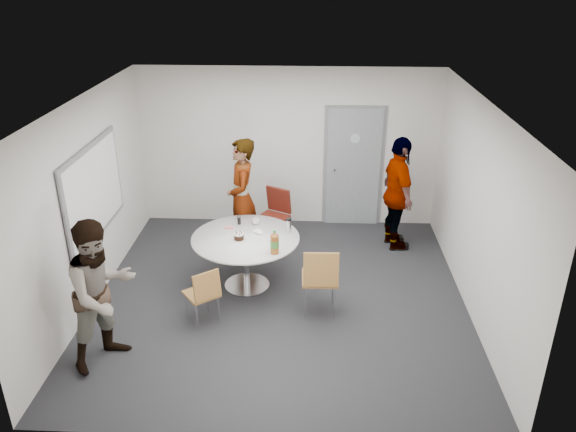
{
  "coord_description": "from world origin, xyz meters",
  "views": [
    {
      "loc": [
        0.41,
        -6.53,
        4.24
      ],
      "look_at": [
        0.09,
        0.25,
        1.12
      ],
      "focal_mm": 35.0,
      "sensor_mm": 36.0,
      "label": 1
    }
  ],
  "objects_px": {
    "whiteboard": "(94,191)",
    "chair_near_left": "(204,292)",
    "person_main": "(242,198)",
    "person_left": "(102,293)",
    "table": "(248,244)",
    "person_right": "(398,194)",
    "door": "(353,167)",
    "chair_near_right": "(320,275)",
    "chair_far": "(275,211)"
  },
  "relations": [
    {
      "from": "chair_far",
      "to": "person_right",
      "type": "distance_m",
      "value": 1.95
    },
    {
      "from": "chair_near_right",
      "to": "person_left",
      "type": "distance_m",
      "value": 2.63
    },
    {
      "from": "chair_far",
      "to": "person_left",
      "type": "bearing_deg",
      "value": 88.65
    },
    {
      "from": "chair_near_right",
      "to": "chair_far",
      "type": "bearing_deg",
      "value": 107.76
    },
    {
      "from": "table",
      "to": "door",
      "type": "bearing_deg",
      "value": 54.72
    },
    {
      "from": "table",
      "to": "chair_near_left",
      "type": "xyz_separation_m",
      "value": [
        -0.45,
        -0.91,
        -0.2
      ]
    },
    {
      "from": "person_main",
      "to": "person_right",
      "type": "xyz_separation_m",
      "value": [
        2.39,
        0.33,
        -0.02
      ]
    },
    {
      "from": "chair_near_right",
      "to": "person_right",
      "type": "relative_size",
      "value": 0.53
    },
    {
      "from": "chair_far",
      "to": "person_left",
      "type": "height_order",
      "value": "person_left"
    },
    {
      "from": "chair_near_left",
      "to": "person_right",
      "type": "relative_size",
      "value": 0.43
    },
    {
      "from": "person_main",
      "to": "chair_near_right",
      "type": "bearing_deg",
      "value": 25.6
    },
    {
      "from": "door",
      "to": "chair_near_right",
      "type": "distance_m",
      "value": 2.95
    },
    {
      "from": "door",
      "to": "person_right",
      "type": "xyz_separation_m",
      "value": [
        0.64,
        -0.88,
        -0.11
      ]
    },
    {
      "from": "chair_far",
      "to": "whiteboard",
      "type": "bearing_deg",
      "value": 60.48
    },
    {
      "from": "table",
      "to": "chair_near_left",
      "type": "height_order",
      "value": "table"
    },
    {
      "from": "whiteboard",
      "to": "person_right",
      "type": "distance_m",
      "value": 4.46
    },
    {
      "from": "door",
      "to": "chair_far",
      "type": "bearing_deg",
      "value": -146.57
    },
    {
      "from": "whiteboard",
      "to": "person_main",
      "type": "bearing_deg",
      "value": 30.61
    },
    {
      "from": "chair_near_left",
      "to": "person_left",
      "type": "xyz_separation_m",
      "value": [
        -0.97,
        -0.73,
        0.41
      ]
    },
    {
      "from": "person_main",
      "to": "person_left",
      "type": "height_order",
      "value": "person_main"
    },
    {
      "from": "whiteboard",
      "to": "table",
      "type": "height_order",
      "value": "whiteboard"
    },
    {
      "from": "person_main",
      "to": "person_left",
      "type": "xyz_separation_m",
      "value": [
        -1.24,
        -2.64,
        -0.05
      ]
    },
    {
      "from": "door",
      "to": "whiteboard",
      "type": "height_order",
      "value": "door"
    },
    {
      "from": "whiteboard",
      "to": "person_left",
      "type": "relative_size",
      "value": 1.08
    },
    {
      "from": "whiteboard",
      "to": "chair_far",
      "type": "height_order",
      "value": "whiteboard"
    },
    {
      "from": "chair_near_left",
      "to": "chair_far",
      "type": "distance_m",
      "value": 2.39
    },
    {
      "from": "person_left",
      "to": "person_right",
      "type": "bearing_deg",
      "value": -14.68
    },
    {
      "from": "table",
      "to": "person_main",
      "type": "bearing_deg",
      "value": 100.84
    },
    {
      "from": "chair_near_left",
      "to": "person_left",
      "type": "relative_size",
      "value": 0.44
    },
    {
      "from": "table",
      "to": "person_main",
      "type": "xyz_separation_m",
      "value": [
        -0.19,
        0.99,
        0.26
      ]
    },
    {
      "from": "chair_near_right",
      "to": "person_left",
      "type": "xyz_separation_m",
      "value": [
        -2.42,
        -0.99,
        0.29
      ]
    },
    {
      "from": "chair_near_right",
      "to": "person_right",
      "type": "xyz_separation_m",
      "value": [
        1.21,
        1.98,
        0.32
      ]
    },
    {
      "from": "person_right",
      "to": "person_main",
      "type": "bearing_deg",
      "value": 86.77
    },
    {
      "from": "chair_far",
      "to": "person_main",
      "type": "relative_size",
      "value": 0.5
    },
    {
      "from": "whiteboard",
      "to": "chair_near_left",
      "type": "relative_size",
      "value": 2.43
    },
    {
      "from": "person_left",
      "to": "door",
      "type": "bearing_deg",
      "value": -1.81
    },
    {
      "from": "person_main",
      "to": "person_left",
      "type": "distance_m",
      "value": 2.91
    },
    {
      "from": "whiteboard",
      "to": "person_left",
      "type": "distance_m",
      "value": 1.76
    },
    {
      "from": "table",
      "to": "chair_far",
      "type": "relative_size",
      "value": 1.58
    },
    {
      "from": "whiteboard",
      "to": "chair_near_left",
      "type": "bearing_deg",
      "value": -28.38
    },
    {
      "from": "door",
      "to": "table",
      "type": "xyz_separation_m",
      "value": [
        -1.56,
        -2.21,
        -0.36
      ]
    },
    {
      "from": "whiteboard",
      "to": "table",
      "type": "relative_size",
      "value": 1.28
    },
    {
      "from": "whiteboard",
      "to": "chair_near_right",
      "type": "height_order",
      "value": "whiteboard"
    },
    {
      "from": "chair_near_right",
      "to": "person_main",
      "type": "relative_size",
      "value": 0.52
    },
    {
      "from": "chair_near_right",
      "to": "chair_near_left",
      "type": "bearing_deg",
      "value": -171.68
    },
    {
      "from": "table",
      "to": "chair_near_left",
      "type": "bearing_deg",
      "value": -116.39
    },
    {
      "from": "chair_near_right",
      "to": "chair_far",
      "type": "xyz_separation_m",
      "value": [
        -0.71,
        2.02,
        -0.02
      ]
    },
    {
      "from": "person_right",
      "to": "chair_far",
      "type": "bearing_deg",
      "value": 77.86
    },
    {
      "from": "chair_near_left",
      "to": "chair_far",
      "type": "xyz_separation_m",
      "value": [
        0.73,
        2.27,
        0.1
      ]
    },
    {
      "from": "chair_far",
      "to": "person_main",
      "type": "xyz_separation_m",
      "value": [
        -0.47,
        -0.37,
        0.36
      ]
    }
  ]
}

